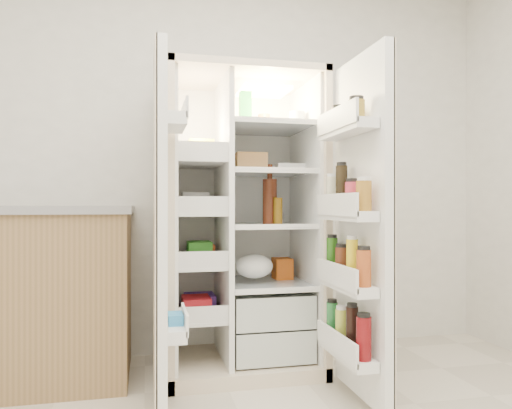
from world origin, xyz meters
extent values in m
cube|color=beige|center=(0.00, 2.00, 1.35)|extent=(4.00, 0.02, 2.70)
cube|color=beige|center=(0.13, 1.93, 0.90)|extent=(0.92, 0.04, 1.80)
cube|color=beige|center=(-0.31, 1.60, 0.90)|extent=(0.04, 0.70, 1.80)
cube|color=beige|center=(0.57, 1.60, 0.90)|extent=(0.04, 0.70, 1.80)
cube|color=beige|center=(0.13, 1.60, 1.78)|extent=(0.92, 0.70, 0.04)
cube|color=beige|center=(0.13, 1.60, 0.04)|extent=(0.92, 0.70, 0.08)
cube|color=white|center=(0.13, 1.90, 0.92)|extent=(0.84, 0.02, 1.68)
cube|color=white|center=(-0.28, 1.60, 0.92)|extent=(0.02, 0.62, 1.68)
cube|color=white|center=(0.54, 1.60, 0.92)|extent=(0.02, 0.62, 1.68)
cube|color=white|center=(0.02, 1.60, 0.92)|extent=(0.03, 0.62, 1.68)
cube|color=silver|center=(0.29, 1.58, 0.18)|extent=(0.47, 0.52, 0.19)
cube|color=silver|center=(0.29, 1.58, 0.39)|extent=(0.47, 0.52, 0.19)
cube|color=#FFD18C|center=(0.29, 1.65, 1.72)|extent=(0.30, 0.30, 0.02)
cube|color=silver|center=(-0.13, 1.60, 0.35)|extent=(0.28, 0.58, 0.02)
cube|color=silver|center=(-0.13, 1.60, 0.65)|extent=(0.28, 0.58, 0.02)
cube|color=silver|center=(-0.13, 1.60, 0.95)|extent=(0.28, 0.58, 0.02)
cube|color=silver|center=(-0.13, 1.60, 1.25)|extent=(0.28, 0.58, 0.02)
cube|color=silver|center=(0.29, 1.60, 0.52)|extent=(0.49, 0.58, 0.01)
cube|color=silver|center=(0.29, 1.60, 0.88)|extent=(0.49, 0.58, 0.01)
cube|color=silver|center=(0.29, 1.60, 1.20)|extent=(0.49, 0.58, 0.02)
cube|color=silver|center=(0.29, 1.60, 1.48)|extent=(0.49, 0.58, 0.02)
cube|color=red|center=(-0.13, 1.60, 0.41)|extent=(0.16, 0.20, 0.10)
cube|color=green|center=(-0.13, 1.60, 0.72)|extent=(0.14, 0.18, 0.12)
cube|color=beige|center=(-0.13, 1.60, 0.99)|extent=(0.20, 0.22, 0.07)
cube|color=yellow|center=(-0.13, 1.60, 1.33)|extent=(0.15, 0.16, 0.14)
cube|color=#5D39AD|center=(-0.13, 1.60, 0.40)|extent=(0.18, 0.20, 0.09)
cube|color=#D85026|center=(-0.13, 1.60, 0.71)|extent=(0.14, 0.18, 0.10)
cube|color=silver|center=(-0.13, 1.60, 1.02)|extent=(0.16, 0.16, 0.12)
sphere|color=orange|center=(0.16, 1.50, 0.12)|extent=(0.07, 0.07, 0.07)
sphere|color=orange|center=(0.25, 1.54, 0.12)|extent=(0.07, 0.07, 0.07)
sphere|color=orange|center=(0.35, 1.50, 0.12)|extent=(0.07, 0.07, 0.07)
sphere|color=orange|center=(0.21, 1.64, 0.12)|extent=(0.07, 0.07, 0.07)
sphere|color=orange|center=(0.31, 1.62, 0.12)|extent=(0.07, 0.07, 0.07)
sphere|color=orange|center=(0.41, 1.58, 0.12)|extent=(0.07, 0.07, 0.07)
sphere|color=orange|center=(0.13, 1.58, 0.12)|extent=(0.07, 0.07, 0.07)
sphere|color=orange|center=(0.37, 1.64, 0.12)|extent=(0.07, 0.07, 0.07)
ellipsoid|color=#406822|center=(0.29, 1.60, 0.40)|extent=(0.26, 0.24, 0.11)
cylinder|color=#481C0F|center=(0.30, 1.55, 1.02)|extent=(0.09, 0.09, 0.27)
cylinder|color=#63410B|center=(0.34, 1.49, 0.97)|extent=(0.06, 0.06, 0.16)
cube|color=green|center=(0.15, 1.55, 1.59)|extent=(0.07, 0.07, 0.20)
cylinder|color=white|center=(0.47, 1.54, 1.53)|extent=(0.10, 0.10, 0.09)
cylinder|color=brown|center=(0.31, 1.73, 1.54)|extent=(0.08, 0.08, 0.10)
cube|color=white|center=(0.46, 1.60, 1.23)|extent=(0.22, 0.09, 0.05)
cube|color=#9B6D3E|center=(0.19, 1.57, 1.26)|extent=(0.19, 0.10, 0.11)
ellipsoid|color=white|center=(0.20, 1.55, 0.60)|extent=(0.23, 0.21, 0.15)
cube|color=#D15816|center=(0.42, 1.69, 0.59)|extent=(0.11, 0.13, 0.13)
cube|color=white|center=(-0.37, 1.05, 0.90)|extent=(0.05, 0.40, 1.72)
cube|color=beige|center=(-0.39, 1.05, 0.90)|extent=(0.01, 0.40, 1.72)
cube|color=white|center=(-0.30, 1.05, 0.40)|extent=(0.09, 0.32, 0.06)
cube|color=white|center=(-0.30, 1.05, 1.40)|extent=(0.09, 0.32, 0.06)
cube|color=#338CCC|center=(-0.30, 1.05, 0.43)|extent=(0.07, 0.12, 0.10)
cube|color=white|center=(0.63, 0.96, 0.90)|extent=(0.05, 0.58, 1.72)
cube|color=beige|center=(0.66, 0.96, 0.90)|extent=(0.01, 0.58, 1.72)
cube|color=white|center=(0.55, 0.96, 0.26)|extent=(0.11, 0.50, 0.05)
cube|color=white|center=(0.55, 0.96, 0.60)|extent=(0.11, 0.50, 0.05)
cube|color=white|center=(0.55, 0.96, 0.95)|extent=(0.11, 0.50, 0.05)
cube|color=white|center=(0.55, 0.96, 1.38)|extent=(0.11, 0.50, 0.05)
cylinder|color=maroon|center=(0.55, 0.76, 0.39)|extent=(0.07, 0.07, 0.20)
cylinder|color=black|center=(0.55, 0.89, 0.40)|extent=(0.06, 0.06, 0.22)
cylinder|color=#B8C140|center=(0.55, 1.02, 0.38)|extent=(0.06, 0.06, 0.18)
cylinder|color=#277638|center=(0.55, 1.15, 0.38)|extent=(0.06, 0.06, 0.19)
cylinder|color=#A5461B|center=(0.55, 0.76, 0.71)|extent=(0.07, 0.07, 0.17)
cylinder|color=yellow|center=(0.55, 0.89, 0.73)|extent=(0.06, 0.06, 0.21)
cylinder|color=#582816|center=(0.55, 1.02, 0.70)|extent=(0.07, 0.07, 0.16)
cylinder|color=#245A14|center=(0.55, 1.15, 0.72)|extent=(0.06, 0.06, 0.20)
cylinder|color=#9B6921|center=(0.55, 0.76, 1.04)|extent=(0.07, 0.07, 0.14)
cylinder|color=#C83345|center=(0.55, 0.89, 1.04)|extent=(0.07, 0.07, 0.14)
cylinder|color=black|center=(0.55, 1.02, 1.09)|extent=(0.06, 0.06, 0.23)
cylinder|color=beige|center=(0.55, 1.15, 1.06)|extent=(0.06, 0.06, 0.18)
cylinder|color=olive|center=(0.55, 0.84, 1.45)|extent=(0.08, 0.08, 0.10)
cylinder|color=brown|center=(0.55, 1.06, 1.45)|extent=(0.08, 0.08, 0.10)
cube|color=olive|center=(-1.20, 1.65, 0.48)|extent=(1.33, 0.69, 0.95)
cube|color=gray|center=(-1.20, 1.65, 0.98)|extent=(1.38, 0.73, 0.04)
camera|label=1|loc=(-0.44, -1.31, 1.00)|focal=34.00mm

